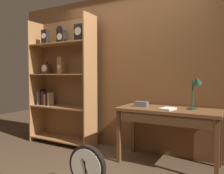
{
  "coord_description": "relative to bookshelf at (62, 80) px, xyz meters",
  "views": [
    {
      "loc": [
        1.52,
        -2.05,
        1.24
      ],
      "look_at": [
        0.05,
        0.57,
        1.08
      ],
      "focal_mm": 35.43,
      "sensor_mm": 36.0,
      "label": 1
    }
  ],
  "objects": [
    {
      "name": "bookshelf",
      "position": [
        0.0,
        0.0,
        0.0
      ],
      "size": [
        1.28,
        0.38,
        2.24
      ],
      "color": "#9E6B3D",
      "rests_on": "ground"
    },
    {
      "name": "workbench",
      "position": [
        1.94,
        -0.08,
        -0.46
      ],
      "size": [
        1.36,
        0.6,
        0.78
      ],
      "color": "brown",
      "rests_on": "ground"
    },
    {
      "name": "desk_lamp",
      "position": [
        2.29,
        0.0,
        -0.08
      ],
      "size": [
        0.18,
        0.19,
        0.46
      ],
      "color": "#1E472D",
      "rests_on": "workbench"
    },
    {
      "name": "round_clock_large",
      "position": [
        1.37,
        -1.14,
        -0.91
      ],
      "size": [
        0.45,
        0.11,
        0.49
      ],
      "color": "black",
      "rests_on": "ground"
    },
    {
      "name": "toolbox_small",
      "position": [
        1.56,
        -0.06,
        -0.33
      ],
      "size": [
        0.18,
        0.11,
        0.08
      ],
      "primitive_type": "cube",
      "color": "#595960",
      "rests_on": "workbench"
    },
    {
      "name": "back_wood_panel",
      "position": [
        1.22,
        0.31,
        0.15
      ],
      "size": [
        4.8,
        0.05,
        2.6
      ],
      "primitive_type": "cube",
      "color": "brown",
      "rests_on": "ground"
    },
    {
      "name": "open_repair_manual",
      "position": [
        1.97,
        -0.16,
        -0.36
      ],
      "size": [
        0.2,
        0.25,
        0.02
      ],
      "primitive_type": "cube",
      "rotation": [
        0.0,
        0.0,
        -0.22
      ],
      "color": "silver",
      "rests_on": "workbench"
    }
  ]
}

